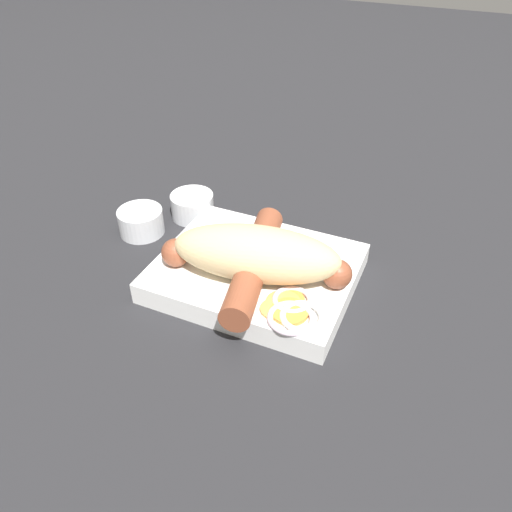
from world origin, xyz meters
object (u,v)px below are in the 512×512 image
(food_tray, at_px, (256,273))
(bread_roll, at_px, (256,254))
(condiment_cup_far, at_px, (141,223))
(sausage, at_px, (254,263))
(condiment_cup_near, at_px, (193,207))

(food_tray, height_order, bread_roll, bread_roll)
(condiment_cup_far, bearing_deg, bread_roll, 165.17)
(sausage, bearing_deg, bread_roll, -164.06)
(condiment_cup_far, bearing_deg, sausage, 164.81)
(bread_roll, height_order, condiment_cup_near, bread_roll)
(condiment_cup_near, xyz_separation_m, condiment_cup_far, (0.04, 0.06, 0.00))
(food_tray, distance_m, sausage, 0.03)
(bread_roll, bearing_deg, sausage, 15.94)
(food_tray, relative_size, condiment_cup_near, 3.76)
(bread_roll, distance_m, condiment_cup_near, 0.17)
(bread_roll, xyz_separation_m, condiment_cup_near, (0.13, -0.10, -0.04))
(food_tray, xyz_separation_m, condiment_cup_far, (0.16, -0.03, 0.00))
(food_tray, relative_size, sausage, 1.06)
(sausage, bearing_deg, food_tray, -72.19)
(sausage, bearing_deg, condiment_cup_far, -15.19)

